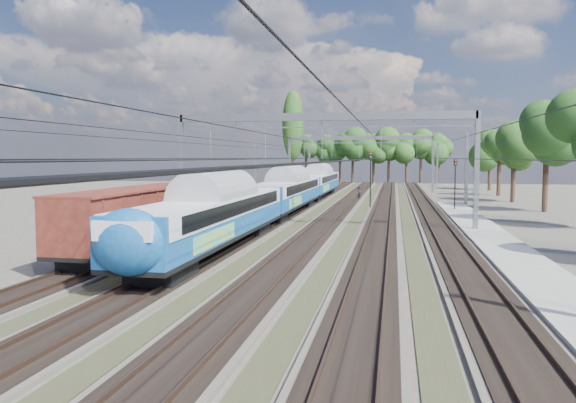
% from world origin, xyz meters
% --- Properties ---
extents(ground, '(220.00, 220.00, 0.00)m').
position_xyz_m(ground, '(0.00, 0.00, 0.00)').
color(ground, '#47423A').
rests_on(ground, ground).
extents(track_bed, '(21.00, 130.00, 0.34)m').
position_xyz_m(track_bed, '(-0.00, 45.00, 0.10)').
color(track_bed, '#47423A').
rests_on(track_bed, ground).
extents(platform, '(3.00, 70.00, 0.30)m').
position_xyz_m(platform, '(12.00, 20.00, 0.15)').
color(platform, gray).
rests_on(platform, ground).
extents(catenary, '(25.65, 130.00, 9.00)m').
position_xyz_m(catenary, '(0.33, 52.69, 6.40)').
color(catenary, slate).
rests_on(catenary, ground).
extents(tree_belt, '(39.67, 99.73, 12.08)m').
position_xyz_m(tree_belt, '(7.09, 91.67, 7.72)').
color(tree_belt, black).
rests_on(tree_belt, ground).
extents(poplar, '(4.40, 4.40, 19.04)m').
position_xyz_m(poplar, '(-14.50, 98.00, 11.89)').
color(poplar, black).
rests_on(poplar, ground).
extents(emu_train, '(3.20, 67.66, 4.68)m').
position_xyz_m(emu_train, '(-4.50, 39.45, 2.76)').
color(emu_train, black).
rests_on(emu_train, ground).
extents(freight_boxcar, '(2.94, 14.22, 3.67)m').
position_xyz_m(freight_boxcar, '(-9.00, 16.40, 2.24)').
color(freight_boxcar, black).
rests_on(freight_boxcar, ground).
extents(worker, '(0.45, 0.66, 1.74)m').
position_xyz_m(worker, '(1.11, 60.15, 0.87)').
color(worker, black).
rests_on(worker, ground).
extents(signal_near, '(0.41, 0.37, 6.15)m').
position_xyz_m(signal_near, '(2.99, 48.68, 3.89)').
color(signal_near, black).
rests_on(signal_near, ground).
extents(signal_far, '(0.36, 0.33, 5.39)m').
position_xyz_m(signal_far, '(11.63, 45.98, 3.41)').
color(signal_far, black).
rests_on(signal_far, ground).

